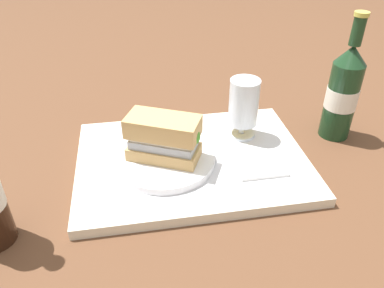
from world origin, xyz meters
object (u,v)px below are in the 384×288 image
at_px(plate, 165,160).
at_px(beer_glass, 244,105).
at_px(sandwich, 165,138).
at_px(beer_bottle, 343,92).

relative_size(plate, beer_glass, 1.52).
bearing_deg(sandwich, beer_bottle, 36.01).
height_order(beer_glass, beer_bottle, beer_bottle).
height_order(sandwich, beer_glass, beer_glass).
bearing_deg(beer_glass, plate, -157.45).
relative_size(sandwich, beer_glass, 1.16).
distance_m(beer_glass, beer_bottle, 0.21).
xyz_separation_m(sandwich, beer_bottle, (0.38, 0.07, 0.03)).
relative_size(plate, beer_bottle, 0.71).
bearing_deg(beer_glass, beer_bottle, -0.07).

